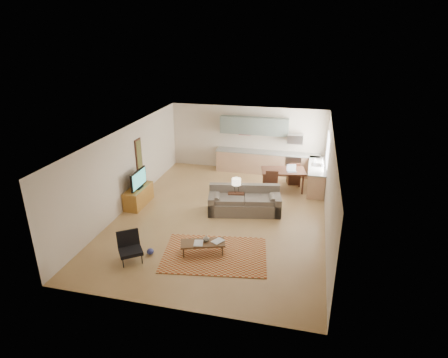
% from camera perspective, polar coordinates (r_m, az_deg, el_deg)
% --- Properties ---
extents(room, '(9.00, 9.00, 9.00)m').
position_cam_1_polar(room, '(11.65, -0.34, 0.38)').
color(room, '#9D7647').
rests_on(room, ground).
extents(kitchen_counter_back, '(4.26, 0.64, 0.92)m').
position_cam_1_polar(kitchen_counter_back, '(15.67, 6.52, 2.51)').
color(kitchen_counter_back, tan).
rests_on(kitchen_counter_back, ground).
extents(kitchen_counter_right, '(0.64, 2.26, 0.92)m').
position_cam_1_polar(kitchen_counter_right, '(14.48, 13.90, 0.33)').
color(kitchen_counter_right, tan).
rests_on(kitchen_counter_right, ground).
extents(kitchen_range, '(0.62, 0.62, 0.90)m').
position_cam_1_polar(kitchen_range, '(15.60, 10.53, 2.14)').
color(kitchen_range, '#A5A8AD').
rests_on(kitchen_range, ground).
extents(kitchen_microwave, '(0.62, 0.40, 0.35)m').
position_cam_1_polar(kitchen_microwave, '(15.29, 10.81, 6.05)').
color(kitchen_microwave, '#A5A8AD').
rests_on(kitchen_microwave, room).
extents(upper_cabinets, '(2.80, 0.34, 0.70)m').
position_cam_1_polar(upper_cabinets, '(15.47, 4.60, 8.08)').
color(upper_cabinets, slate).
rests_on(upper_cabinets, room).
extents(window_right, '(0.02, 1.40, 1.05)m').
position_cam_1_polar(window_right, '(14.14, 15.51, 4.34)').
color(window_right, white).
rests_on(window_right, room).
extents(wall_art_left, '(0.06, 0.42, 1.10)m').
position_cam_1_polar(wall_art_left, '(13.44, -12.85, 3.70)').
color(wall_art_left, brown).
rests_on(wall_art_left, room).
extents(triptych, '(1.70, 0.04, 0.50)m').
position_cam_1_polar(triptych, '(15.72, 3.21, 7.59)').
color(triptych, beige).
rests_on(triptych, room).
extents(rug, '(2.99, 2.29, 0.02)m').
position_cam_1_polar(rug, '(10.22, -1.43, -11.42)').
color(rug, maroon).
rests_on(rug, floor).
extents(sofa, '(2.59, 1.51, 0.85)m').
position_cam_1_polar(sofa, '(12.24, 3.13, -3.28)').
color(sofa, '#61584D').
rests_on(sofa, floor).
extents(coffee_table, '(1.27, 0.82, 0.36)m').
position_cam_1_polar(coffee_table, '(10.19, -3.24, -10.44)').
color(coffee_table, '#4A311A').
rests_on(coffee_table, floor).
extents(book_a, '(0.36, 0.41, 0.03)m').
position_cam_1_polar(book_a, '(10.04, -4.60, -9.73)').
color(book_a, maroon).
rests_on(book_a, coffee_table).
extents(book_b, '(0.52, 0.53, 0.02)m').
position_cam_1_polar(book_b, '(10.18, -1.42, -9.20)').
color(book_b, navy).
rests_on(book_b, coffee_table).
extents(vase, '(0.21, 0.21, 0.18)m').
position_cam_1_polar(vase, '(10.09, -2.74, -9.02)').
color(vase, black).
rests_on(vase, coffee_table).
extents(armchair, '(0.93, 0.93, 0.76)m').
position_cam_1_polar(armchair, '(10.08, -14.11, -10.17)').
color(armchair, black).
rests_on(armchair, floor).
extents(tv_credenza, '(0.52, 1.36, 0.63)m').
position_cam_1_polar(tv_credenza, '(13.13, -12.89, -2.55)').
color(tv_credenza, '#905D21').
rests_on(tv_credenza, floor).
extents(tv, '(0.10, 1.04, 0.63)m').
position_cam_1_polar(tv, '(12.87, -12.92, -0.03)').
color(tv, black).
rests_on(tv, tv_credenza).
extents(console_table, '(0.58, 0.43, 0.62)m').
position_cam_1_polar(console_table, '(12.50, 1.85, -3.28)').
color(console_table, '#3B1F15').
rests_on(console_table, floor).
extents(table_lamp, '(0.35, 0.35, 0.49)m').
position_cam_1_polar(table_lamp, '(12.27, 1.88, -0.93)').
color(table_lamp, beige).
rests_on(table_lamp, console_table).
extents(dining_table, '(1.73, 1.20, 0.80)m').
position_cam_1_polar(dining_table, '(14.07, 8.94, -0.18)').
color(dining_table, '#3B1F15').
rests_on(dining_table, floor).
extents(dining_chair_near, '(0.50, 0.52, 0.94)m').
position_cam_1_polar(dining_chair_near, '(13.36, 7.24, -0.97)').
color(dining_chair_near, '#3B1F15').
rests_on(dining_chair_near, floor).
extents(dining_chair_far, '(0.53, 0.54, 0.90)m').
position_cam_1_polar(dining_chair_far, '(14.75, 10.50, 0.98)').
color(dining_chair_far, '#3B1F15').
rests_on(dining_chair_far, floor).
extents(laptop, '(0.40, 0.34, 0.25)m').
position_cam_1_polar(laptop, '(13.77, 10.33, 1.58)').
color(laptop, '#A5A8AD').
rests_on(laptop, dining_table).
extents(soap_bottle, '(0.09, 0.09, 0.19)m').
position_cam_1_polar(soap_bottle, '(14.54, 13.71, 2.78)').
color(soap_bottle, beige).
rests_on(soap_bottle, kitchen_counter_right).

